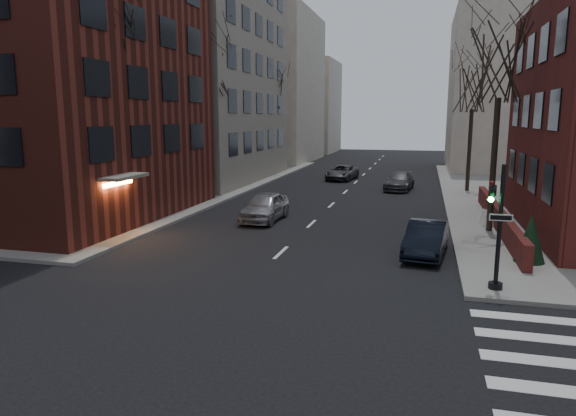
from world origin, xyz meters
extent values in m
plane|color=black|center=(0.00, 0.00, 0.00)|extent=(160.00, 160.00, 0.00)
cube|color=gray|center=(-29.00, 30.00, 0.07)|extent=(44.00, 44.00, 0.15)
cube|color=maroon|center=(-15.50, 16.50, 9.00)|extent=(15.00, 15.00, 18.00)
cube|color=gray|center=(-17.00, 34.00, 14.00)|extent=(18.00, 18.00, 28.00)
cube|color=#571D19|center=(9.30, 19.00, 0.65)|extent=(0.35, 16.00, 1.00)
cube|color=beige|center=(-15.00, 55.00, 9.00)|extent=(14.00, 16.00, 18.00)
cube|color=beige|center=(15.00, 50.00, 8.00)|extent=(14.00, 14.00, 16.00)
cube|color=beige|center=(-13.00, 72.00, 7.00)|extent=(10.00, 12.00, 14.00)
cylinder|color=black|center=(8.00, 9.00, 2.15)|extent=(0.14, 0.14, 4.00)
cylinder|color=black|center=(8.00, 9.00, 0.25)|extent=(0.44, 0.44, 0.20)
imported|color=black|center=(7.75, 9.00, 3.00)|extent=(0.16, 0.20, 1.00)
sphere|color=#19FF4C|center=(7.68, 8.95, 3.05)|extent=(0.18, 0.18, 0.18)
cube|color=white|center=(8.00, 8.88, 2.50)|extent=(0.70, 0.03, 0.22)
cylinder|color=#2D231C|center=(-8.80, 14.00, 3.47)|extent=(0.28, 0.28, 6.65)
cylinder|color=#2D231C|center=(-8.80, 26.00, 3.65)|extent=(0.28, 0.28, 7.00)
cylinder|color=#2D231C|center=(-8.80, 40.00, 3.30)|extent=(0.28, 0.28, 6.30)
cylinder|color=#2D231C|center=(8.80, 18.00, 3.30)|extent=(0.28, 0.28, 6.30)
cylinder|color=#2D231C|center=(8.80, 32.00, 3.12)|extent=(0.28, 0.28, 5.95)
cylinder|color=black|center=(-8.20, 22.00, 3.15)|extent=(0.12, 0.12, 6.00)
sphere|color=#FFA54C|center=(-8.20, 22.00, 6.25)|extent=(0.36, 0.36, 0.36)
cylinder|color=black|center=(-8.20, 42.00, 3.15)|extent=(0.12, 0.12, 6.00)
sphere|color=#FFA54C|center=(-8.20, 42.00, 6.25)|extent=(0.36, 0.36, 0.36)
imported|color=black|center=(5.83, 13.12, 0.69)|extent=(1.93, 4.33, 1.38)
imported|color=#A3A3A8|center=(-2.65, 18.24, 0.76)|extent=(1.91, 4.53, 1.53)
imported|color=#3A3A3F|center=(3.86, 32.06, 0.67)|extent=(2.37, 4.77, 1.33)
imported|color=#404145|center=(-1.42, 37.29, 0.65)|extent=(2.68, 4.91, 1.30)
cube|color=silver|center=(8.80, 19.10, 0.57)|extent=(0.53, 0.62, 0.84)
cone|color=#183216|center=(9.63, 12.60, 1.08)|extent=(1.25, 1.25, 1.86)
camera|label=1|loc=(5.59, -7.95, 5.62)|focal=32.00mm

